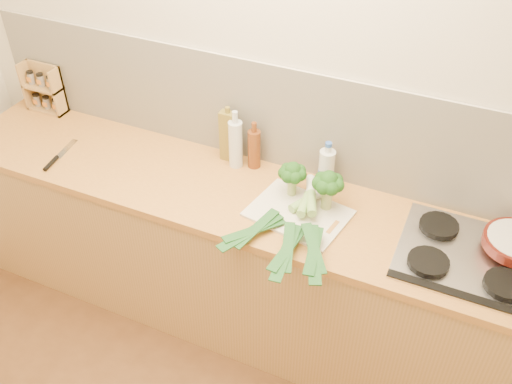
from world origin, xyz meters
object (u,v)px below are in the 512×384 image
gas_hob (470,256)px  chopping_board (298,213)px  spice_rack (45,90)px  chefs_knife (55,160)px

gas_hob → chopping_board: (-0.75, -0.03, -0.01)m
gas_hob → spice_rack: 2.41m
chopping_board → spice_rack: (-1.65, 0.28, 0.12)m
gas_hob → chefs_knife: gas_hob is taller
chefs_knife → spice_rack: 0.55m
gas_hob → chefs_knife: size_ratio=1.97×
gas_hob → chefs_knife: 2.04m
chefs_knife → spice_rack: size_ratio=1.05×
chopping_board → chefs_knife: bearing=-164.3°
gas_hob → chefs_knife: bearing=-175.7°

